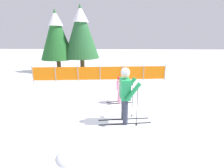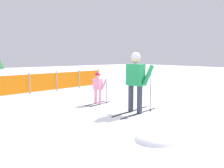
# 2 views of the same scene
# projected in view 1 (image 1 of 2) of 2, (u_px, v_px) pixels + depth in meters

# --- Properties ---
(ground_plane) EXTENTS (60.00, 60.00, 0.00)m
(ground_plane) POSITION_uv_depth(u_px,v_px,m) (118.00, 123.00, 5.78)
(ground_plane) COLOR white
(skier_adult) EXTENTS (1.78, 0.83, 1.85)m
(skier_adult) POSITION_uv_depth(u_px,v_px,m) (126.00, 91.00, 5.60)
(skier_adult) COLOR black
(skier_adult) RESTS_ON ground_plane
(skier_child) EXTENTS (1.11, 0.57, 1.16)m
(skier_child) POSITION_uv_depth(u_px,v_px,m) (120.00, 88.00, 7.37)
(skier_child) COLOR black
(skier_child) RESTS_ON ground_plane
(safety_fence) EXTENTS (8.35, 0.80, 0.99)m
(safety_fence) POSITION_uv_depth(u_px,v_px,m) (100.00, 73.00, 10.98)
(safety_fence) COLOR gray
(safety_fence) RESTS_ON ground_plane
(conifer_far) EXTENTS (2.51, 2.51, 4.67)m
(conifer_far) POSITION_uv_depth(u_px,v_px,m) (56.00, 34.00, 13.11)
(conifer_far) COLOR #4C3823
(conifer_far) RESTS_ON ground_plane
(conifer_near) EXTENTS (2.71, 2.71, 5.02)m
(conifer_near) POSITION_uv_depth(u_px,v_px,m) (81.00, 31.00, 13.18)
(conifer_near) COLOR #4C3823
(conifer_near) RESTS_ON ground_plane
(snow_mound) EXTENTS (1.01, 0.86, 0.41)m
(snow_mound) POSITION_uv_depth(u_px,v_px,m) (78.00, 157.00, 4.19)
(snow_mound) COLOR white
(snow_mound) RESTS_ON ground_plane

